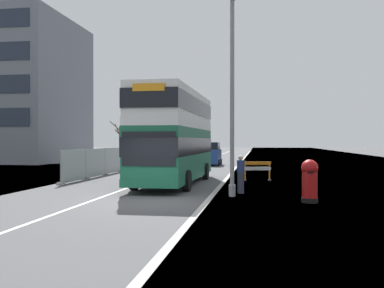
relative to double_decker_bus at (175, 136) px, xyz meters
name	(u,v)px	position (x,y,z in m)	size (l,w,h in m)	color
ground	(163,203)	(0.87, -6.99, -2.70)	(140.00, 280.00, 0.10)	#4C4C4F
double_decker_bus	(175,136)	(0.00, 0.00, 0.00)	(2.97, 11.10, 4.97)	#196042
lamppost_foreground	(232,101)	(3.40, -4.96, 1.39)	(0.29, 0.70, 8.55)	gray
red_pillar_postbox	(310,179)	(6.44, -6.35, -1.75)	(0.65, 0.65, 1.64)	black
roadworks_barrier	(257,169)	(4.43, 2.64, -1.94)	(1.62, 0.65, 1.14)	orange
construction_site_fence	(113,161)	(-5.92, 7.04, -1.74)	(0.44, 17.20, 1.90)	#A8AAAD
car_oncoming_near	(210,154)	(-0.14, 18.58, -1.60)	(2.09, 4.13, 2.22)	navy
car_receding_mid	(185,152)	(-4.07, 27.58, -1.61)	(2.09, 4.51, 2.21)	black
bare_tree_far_verge_near	(120,138)	(-15.08, 37.15, 0.16)	(2.83, 3.10, 5.21)	#4C3D2D
bare_tree_far_verge_mid	(148,138)	(-11.54, 39.11, 0.07)	(3.52, 2.08, 5.32)	#4C3D2D
pedestrian_at_kerb	(241,174)	(3.72, -3.76, -1.79)	(0.34, 0.34, 1.70)	#2D3342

